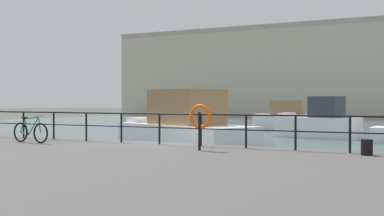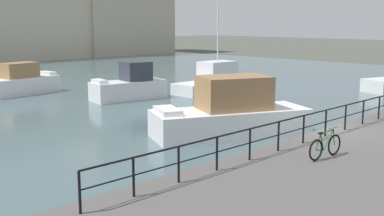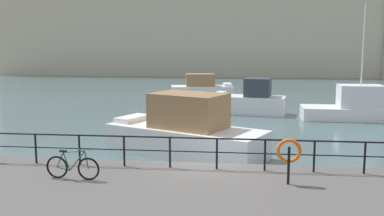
% 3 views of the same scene
% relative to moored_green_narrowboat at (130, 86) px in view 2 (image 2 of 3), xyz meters
% --- Properties ---
extents(ground_plane, '(240.00, 240.00, 0.00)m').
position_rel_moored_green_narrowboat_xyz_m(ground_plane, '(-1.91, -16.00, -0.95)').
color(ground_plane, '#4C5147').
extents(water_basin, '(80.00, 60.00, 0.01)m').
position_rel_moored_green_narrowboat_xyz_m(water_basin, '(-1.91, 14.20, -0.95)').
color(water_basin, '#476066').
rests_on(water_basin, ground_plane).
extents(moored_green_narrowboat, '(5.31, 2.85, 2.58)m').
position_rel_moored_green_narrowboat_xyz_m(moored_green_narrowboat, '(0.00, 0.00, 0.00)').
color(moored_green_narrowboat, white).
rests_on(moored_green_narrowboat, water_basin).
extents(moored_white_yacht, '(6.55, 2.46, 7.53)m').
position_rel_moored_green_narrowboat_xyz_m(moored_white_yacht, '(6.85, -1.64, -0.09)').
color(moored_white_yacht, white).
rests_on(moored_white_yacht, water_basin).
extents(moored_red_daysailer, '(7.73, 5.48, 2.80)m').
position_rel_moored_green_narrowboat_xyz_m(moored_red_daysailer, '(-3.16, -11.86, 0.11)').
color(moored_red_daysailer, white).
rests_on(moored_red_daysailer, water_basin).
extents(moored_harbor_tender, '(5.76, 2.91, 2.33)m').
position_rel_moored_green_narrowboat_xyz_m(moored_harbor_tender, '(-4.20, 7.55, -0.05)').
color(moored_harbor_tender, white).
rests_on(moored_harbor_tender, water_basin).
extents(quay_railing, '(22.44, 0.07, 1.08)m').
position_rel_moored_green_narrowboat_xyz_m(quay_railing, '(-3.09, -16.75, 0.59)').
color(quay_railing, black).
rests_on(quay_railing, quay_promenade).
extents(parked_bicycle, '(1.77, 0.19, 0.98)m').
position_rel_moored_green_narrowboat_xyz_m(parked_bicycle, '(-5.90, -18.37, 0.24)').
color(parked_bicycle, black).
rests_on(parked_bicycle, quay_promenade).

